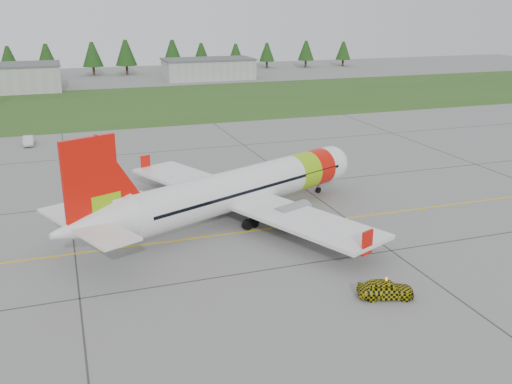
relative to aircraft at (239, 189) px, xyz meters
name	(u,v)px	position (x,y,z in m)	size (l,w,h in m)	color
ground	(280,268)	(-0.35, -11.46, -2.95)	(320.00, 320.00, 0.00)	gray
aircraft	(239,189)	(0.00, 0.00, 0.00)	(32.03, 30.41, 10.23)	white
follow_me_car	(387,272)	(4.92, -18.28, -0.99)	(1.58, 1.33, 3.92)	#CDC10B
service_van	(27,131)	(-20.09, 38.76, -0.90)	(1.43, 1.35, 4.11)	silver
grass_strip	(135,104)	(-0.35, 70.54, -2.94)	(320.00, 50.00, 0.03)	#30561E
taxi_guideline	(247,231)	(-0.35, -3.46, -2.94)	(120.00, 0.25, 0.02)	gold
hangar_east	(208,69)	(24.65, 106.54, -0.35)	(24.00, 12.00, 5.20)	#A8A8A3
treeline	(108,57)	(-0.35, 126.54, 2.05)	(160.00, 8.00, 10.00)	#1C3F14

